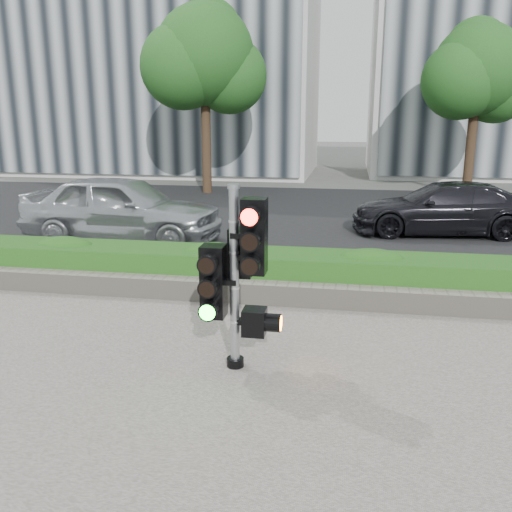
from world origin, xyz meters
TOP-DOWN VIEW (x-y plane):
  - ground at (0.00, 0.00)m, footprint 120.00×120.00m
  - sidewalk at (0.00, -2.50)m, footprint 16.00×11.00m
  - road at (0.00, 10.00)m, footprint 60.00×13.00m
  - curb at (0.00, 3.15)m, footprint 60.00×0.25m
  - stone_wall at (0.00, 1.90)m, footprint 12.00×0.32m
  - hedge at (0.00, 2.55)m, footprint 12.00×1.00m
  - building_left at (-9.00, 23.00)m, footprint 16.00×9.00m
  - tree_left at (-4.52, 14.56)m, footprint 4.61×4.03m
  - tree_right at (5.48, 15.55)m, footprint 4.10×3.58m
  - traffic_signal at (-0.15, -0.41)m, footprint 0.76×0.55m
  - car_silver at (-4.25, 5.73)m, footprint 4.84×2.11m
  - car_dark at (3.46, 8.01)m, footprint 4.70×2.21m

SIDE VIEW (x-z plane):
  - ground at x=0.00m, z-range 0.00..0.00m
  - road at x=0.00m, z-range 0.00..0.02m
  - sidewalk at x=0.00m, z-range 0.00..0.03m
  - curb at x=0.00m, z-range 0.00..0.12m
  - stone_wall at x=0.00m, z-range 0.03..0.37m
  - hedge at x=0.00m, z-range 0.03..0.71m
  - car_dark at x=3.46m, z-range 0.02..1.35m
  - car_silver at x=-4.25m, z-range 0.02..1.64m
  - traffic_signal at x=-0.15m, z-range 0.15..2.35m
  - tree_right at x=5.48m, z-range 1.22..7.75m
  - tree_left at x=-4.52m, z-range 1.37..8.72m
  - building_left at x=-9.00m, z-range 0.00..15.00m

